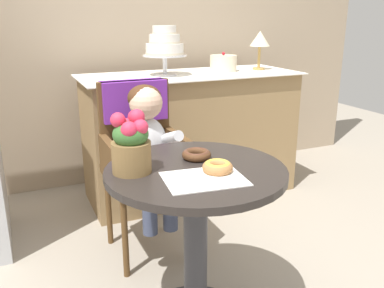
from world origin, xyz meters
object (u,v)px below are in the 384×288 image
Objects in this scene: cafe_table at (196,216)px; round_layer_cake at (223,63)px; wicker_chair at (140,140)px; tiered_cake_stand at (165,45)px; seated_child at (149,141)px; flower_vase at (131,143)px; donut_front at (218,167)px; table_lamp at (260,40)px; donut_mid at (197,154)px.

round_layer_cake is at bearing 58.28° from cafe_table.
wicker_chair is 4.88× the size of round_layer_cake.
cafe_table is 1.47m from tiered_cake_stand.
seated_child is 0.58m from flower_vase.
round_layer_cake reaches higher than donut_front.
wicker_chair is at bearing 90.00° from seated_child.
flower_vase is 0.74× the size of tiered_cake_stand.
cafe_table is at bearing -121.72° from round_layer_cake.
flower_vase is 1.25× the size of round_layer_cake.
round_layer_cake is at bearing 174.98° from table_lamp.
tiered_cake_stand is 1.16× the size of table_lamp.
flower_vase is (-0.23, -0.66, 0.20)m from wicker_chair.
round_layer_cake reaches higher than flower_vase.
tiered_cake_stand is 0.76m from table_lamp.
flower_vase is (-0.30, 0.14, 0.09)m from donut_front.
donut_front is at bearing -102.31° from tiered_cake_stand.
cafe_table is 2.18× the size of tiered_cake_stand.
seated_child reaches higher than donut_mid.
donut_mid is 0.37× the size of tiered_cake_stand.
table_lamp is (1.06, 1.39, 0.37)m from donut_front.
donut_mid is 0.43× the size of table_lamp.
donut_mid is (0.06, -0.46, 0.06)m from seated_child.
tiered_cake_stand is at bearing 75.63° from donut_mid.
flower_vase is (-0.29, -0.04, 0.10)m from donut_mid.
round_layer_cake reaches higher than wicker_chair.
wicker_chair is at bearing 95.42° from donut_mid.
cafe_table is 2.53× the size of table_lamp.
donut_mid is 0.63× the size of round_layer_cake.
donut_front is 0.34m from flower_vase.
donut_front is 0.41× the size of table_lamp.
donut_mid is (0.06, -0.62, 0.10)m from wicker_chair.
seated_child reaches higher than cafe_table.
table_lamp is (1.12, 0.59, 0.48)m from wicker_chair.
cafe_table is 0.99× the size of seated_child.
tiered_cake_stand is (0.36, 1.30, 0.59)m from cafe_table.
seated_child is at bearing 65.55° from flower_vase.
table_lamp is at bearing 49.57° from cafe_table.
cafe_table is 1.63m from round_layer_cake.
round_layer_cake is (0.82, 1.33, 0.45)m from cafe_table.
tiered_cake_stand reaches higher than seated_child.
wicker_chair is 0.83m from tiered_cake_stand.
seated_child is 1.42m from table_lamp.
donut_front is at bearing -87.96° from donut_mid.
tiered_cake_stand is at bearing -179.52° from table_lamp.
flower_vase is 1.40m from tiered_cake_stand.
round_layer_cake is at bearing 61.43° from donut_front.
donut_mid reaches higher than cafe_table.
donut_front is 0.60× the size of round_layer_cake.
table_lamp is (1.11, 1.31, 0.61)m from cafe_table.
donut_mid is 1.65m from table_lamp.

